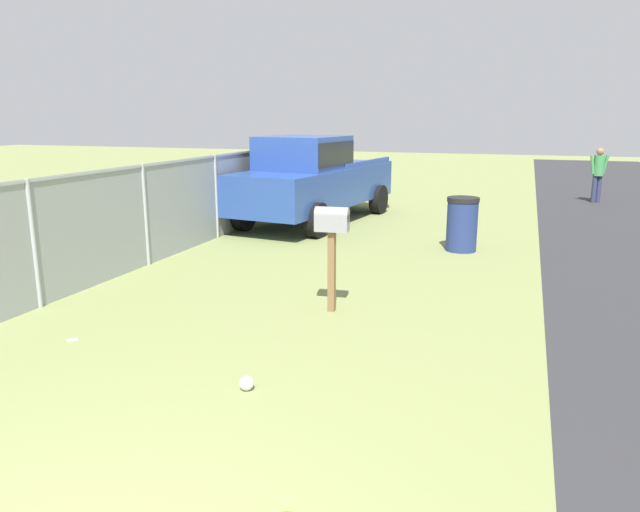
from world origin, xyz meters
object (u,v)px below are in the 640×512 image
object	(u,v)px
mailbox	(332,229)
pickup_truck	(312,177)
trash_bin	(462,224)
pedestrian	(598,171)

from	to	relation	value
mailbox	pickup_truck	xyz separation A→B (m)	(6.34, 2.52, -0.01)
pickup_truck	trash_bin	xyz separation A→B (m)	(-2.03, -3.77, -0.58)
trash_bin	pickup_truck	bearing A→B (deg)	61.71
trash_bin	pedestrian	size ratio (longest dim) A/B	0.64
mailbox	pedestrian	world-z (taller)	pedestrian
mailbox	pedestrian	bearing A→B (deg)	-25.19
pedestrian	mailbox	bearing A→B (deg)	-43.19
mailbox	pedestrian	size ratio (longest dim) A/B	0.87
pickup_truck	trash_bin	bearing A→B (deg)	69.64
pickup_truck	pedestrian	xyz separation A→B (m)	(5.98, -6.89, -0.17)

